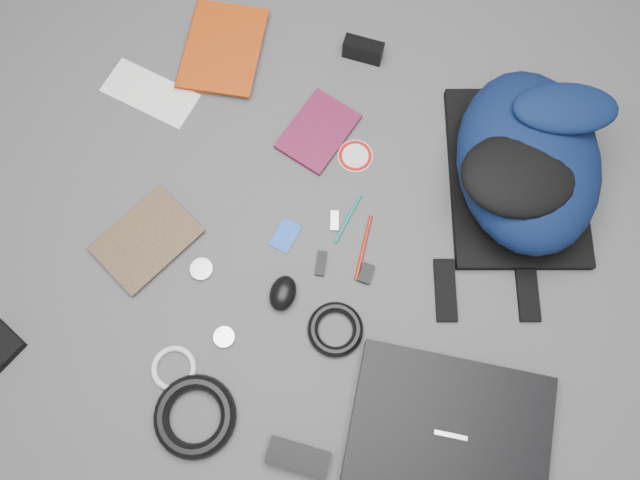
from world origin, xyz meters
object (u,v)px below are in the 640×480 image
(backpack, at_px, (528,161))
(textbook_red, at_px, (186,44))
(comic_book, at_px, (125,217))
(dvd_case, at_px, (318,132))
(power_brick, at_px, (298,457))
(laptop, at_px, (449,435))
(mouse, at_px, (283,293))
(compact_camera, at_px, (363,50))

(backpack, distance_m, textbook_red, 0.89)
(backpack, height_order, comic_book, backpack)
(dvd_case, relative_size, power_brick, 1.46)
(backpack, xyz_separation_m, dvd_case, (-0.48, -0.03, -0.10))
(backpack, height_order, textbook_red, backpack)
(laptop, bearing_deg, comic_book, 157.75)
(comic_book, distance_m, mouse, 0.42)
(backpack, distance_m, compact_camera, 0.49)
(laptop, height_order, compact_camera, compact_camera)
(laptop, relative_size, comic_book, 1.87)
(backpack, height_order, compact_camera, backpack)
(comic_book, xyz_separation_m, dvd_case, (0.36, 0.35, -0.00))
(power_brick, bearing_deg, compact_camera, 96.68)
(textbook_red, bearing_deg, mouse, -58.68)
(backpack, bearing_deg, power_brick, -129.04)
(laptop, xyz_separation_m, compact_camera, (-0.44, 0.82, 0.01))
(laptop, bearing_deg, textbook_red, 134.31)
(dvd_case, height_order, compact_camera, compact_camera)
(textbook_red, distance_m, comic_book, 0.48)
(laptop, distance_m, power_brick, 0.32)
(comic_book, distance_m, power_brick, 0.67)
(compact_camera, distance_m, mouse, 0.65)
(mouse, bearing_deg, comic_book, 169.34)
(dvd_case, xyz_separation_m, power_brick, (0.19, -0.72, 0.01))
(comic_book, height_order, dvd_case, comic_book)
(dvd_case, relative_size, compact_camera, 1.88)
(comic_book, xyz_separation_m, power_brick, (0.55, -0.37, 0.01))
(textbook_red, distance_m, power_brick, 1.03)
(comic_book, xyz_separation_m, mouse, (0.41, -0.06, 0.01))
(laptop, distance_m, textbook_red, 1.12)
(backpack, distance_m, comic_book, 0.93)
(backpack, relative_size, laptop, 1.20)
(textbook_red, relative_size, dvd_case, 1.37)
(dvd_case, height_order, power_brick, power_brick)
(laptop, xyz_separation_m, comic_book, (-0.84, 0.24, -0.01))
(laptop, distance_m, compact_camera, 0.93)
(comic_book, bearing_deg, power_brick, -7.36)
(laptop, height_order, power_brick, laptop)
(textbook_red, xyz_separation_m, compact_camera, (0.43, 0.11, 0.01))
(backpack, distance_m, dvd_case, 0.49)
(power_brick, bearing_deg, dvd_case, 102.59)
(textbook_red, height_order, comic_book, textbook_red)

